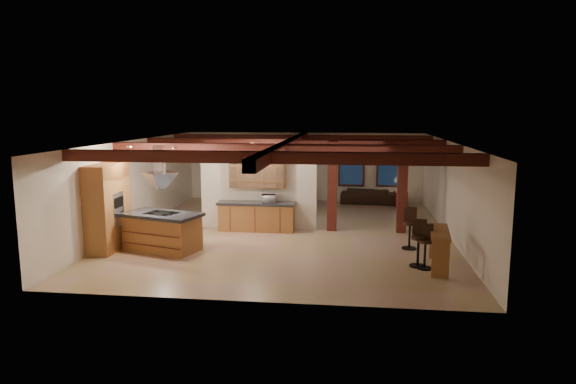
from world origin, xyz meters
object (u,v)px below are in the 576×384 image
object	(u,v)px
sofa	(368,196)
bar_counter	(439,243)
kitchen_island	(162,231)
dining_table	(278,205)

from	to	relation	value
sofa	bar_counter	xyz separation A→B (m)	(1.46, -8.70, 0.30)
kitchen_island	bar_counter	xyz separation A→B (m)	(7.35, -0.74, 0.10)
sofa	bar_counter	bearing A→B (deg)	105.13
kitchen_island	bar_counter	world-z (taller)	kitchen_island
dining_table	sofa	world-z (taller)	sofa
kitchen_island	dining_table	world-z (taller)	kitchen_island
bar_counter	dining_table	bearing A→B (deg)	127.72
kitchen_island	sofa	distance (m)	9.91
kitchen_island	dining_table	size ratio (longest dim) A/B	1.38
bar_counter	kitchen_island	bearing A→B (deg)	174.29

